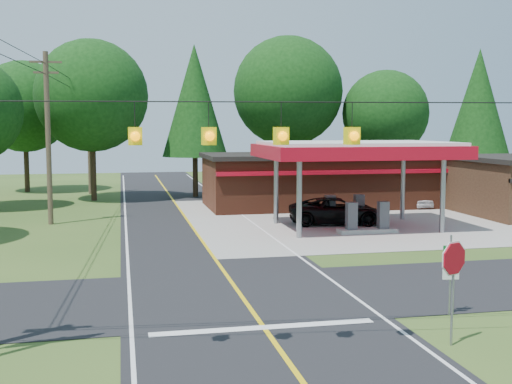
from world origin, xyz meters
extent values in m
plane|color=#2D4C1A|center=(0.00, 0.00, 0.00)|extent=(120.00, 120.00, 0.00)
cube|color=black|center=(0.00, 0.00, 0.01)|extent=(8.00, 120.00, 0.02)
cube|color=black|center=(0.00, 0.00, 0.01)|extent=(70.00, 7.00, 0.02)
cube|color=yellow|center=(0.00, 0.00, 0.03)|extent=(0.15, 110.00, 0.00)
cylinder|color=gray|center=(5.00, 10.50, 2.10)|extent=(0.28, 0.28, 4.20)
cylinder|color=gray|center=(5.00, 15.50, 2.10)|extent=(0.28, 0.28, 4.20)
cylinder|color=gray|center=(13.00, 10.50, 2.10)|extent=(0.28, 0.28, 4.20)
cylinder|color=gray|center=(13.00, 15.50, 2.10)|extent=(0.28, 0.28, 4.20)
cube|color=#A70819|center=(9.00, 13.00, 4.35)|extent=(10.60, 7.40, 0.70)
cube|color=white|center=(9.00, 13.00, 4.75)|extent=(10.00, 7.00, 0.25)
cube|color=#9E9B93|center=(9.00, 11.20, 0.13)|extent=(3.20, 0.90, 0.22)
cube|color=#3F3F44|center=(8.10, 11.20, 0.95)|extent=(0.55, 0.45, 1.50)
cube|color=#3F3F44|center=(9.90, 11.20, 0.95)|extent=(0.55, 0.45, 1.50)
cube|color=#9E9B93|center=(9.00, 14.80, 0.13)|extent=(3.20, 0.90, 0.22)
cube|color=#3F3F44|center=(8.10, 14.80, 0.95)|extent=(0.55, 0.45, 1.50)
cube|color=#3F3F44|center=(9.90, 14.80, 0.95)|extent=(0.55, 0.45, 1.50)
cube|color=#5F2C1B|center=(10.00, 23.00, 1.75)|extent=(16.00, 7.00, 3.50)
cube|color=black|center=(10.00, 23.00, 3.65)|extent=(16.40, 7.40, 0.30)
cube|color=#A70819|center=(10.00, 19.40, 2.70)|extent=(16.00, 0.50, 0.25)
cylinder|color=#473828|center=(-8.00, 18.00, 5.00)|extent=(0.30, 0.30, 10.00)
cube|color=#473828|center=(-8.00, 18.00, 9.40)|extent=(1.80, 0.12, 0.12)
cube|color=#473828|center=(-8.00, 18.00, 8.80)|extent=(1.40, 0.12, 0.12)
cylinder|color=#473828|center=(-6.50, 35.00, 4.75)|extent=(0.30, 0.30, 9.50)
cube|color=yellow|center=(-3.55, -5.70, 5.50)|extent=(0.32, 0.32, 0.42)
cube|color=yellow|center=(-1.85, -5.90, 5.50)|extent=(0.32, 0.32, 0.42)
cube|color=yellow|center=(-0.15, -6.10, 5.50)|extent=(0.32, 0.32, 0.42)
cube|color=yellow|center=(1.55, -6.30, 5.50)|extent=(0.32, 0.32, 0.42)
cylinder|color=#332316|center=(-6.00, 30.00, 2.34)|extent=(0.44, 0.44, 4.68)
sphere|color=black|center=(-6.00, 30.00, 8.06)|extent=(8.58, 8.58, 8.58)
cylinder|color=#332316|center=(2.00, 31.00, 2.16)|extent=(0.44, 0.44, 4.32)
cone|color=black|center=(2.00, 31.00, 7.80)|extent=(5.28, 5.28, 9.00)
cylinder|color=#332316|center=(10.00, 32.00, 2.52)|extent=(0.44, 0.44, 5.04)
sphere|color=black|center=(10.00, 32.00, 8.68)|extent=(9.24, 9.24, 9.24)
cylinder|color=#332316|center=(18.00, 30.00, 1.98)|extent=(0.44, 0.44, 3.96)
sphere|color=black|center=(18.00, 30.00, 6.82)|extent=(7.26, 7.26, 7.26)
cylinder|color=#332316|center=(26.00, 29.00, 2.16)|extent=(0.44, 0.44, 4.32)
cone|color=black|center=(26.00, 29.00, 7.80)|extent=(5.28, 5.28, 9.00)
cylinder|color=#332316|center=(-12.00, 38.00, 2.16)|extent=(0.44, 0.44, 4.32)
sphere|color=black|center=(-12.00, 38.00, 7.44)|extent=(7.92, 7.92, 7.92)
imported|color=black|center=(8.43, 14.50, 0.78)|extent=(6.51, 6.51, 1.56)
imported|color=white|center=(16.54, 21.00, 0.59)|extent=(3.48, 3.48, 1.18)
cylinder|color=gray|center=(4.50, -6.00, 1.31)|extent=(0.07, 0.07, 2.62)
cylinder|color=gray|center=(5.80, -3.50, 1.24)|extent=(0.06, 0.06, 2.48)
cube|color=#0C591E|center=(5.80, -3.54, 1.91)|extent=(0.50, 0.11, 0.51)
cube|color=white|center=(5.80, -3.54, 1.29)|extent=(0.50, 0.11, 0.34)
camera|label=1|loc=(-3.88, -20.92, 5.73)|focal=45.00mm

